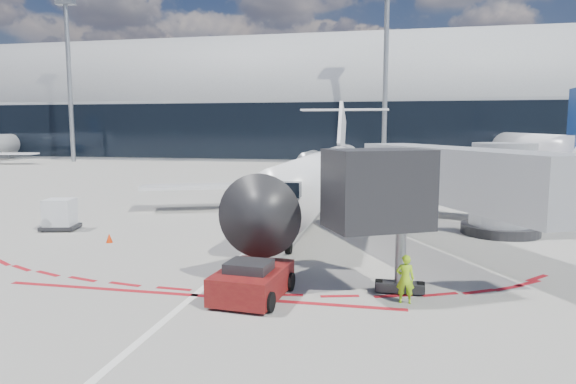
% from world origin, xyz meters
% --- Properties ---
extents(ground, '(260.00, 260.00, 0.00)m').
position_xyz_m(ground, '(0.00, 0.00, 0.00)').
color(ground, slate).
rests_on(ground, ground).
extents(apron_centerline, '(0.25, 40.00, 0.01)m').
position_xyz_m(apron_centerline, '(0.00, 2.00, 0.01)').
color(apron_centerline, silver).
rests_on(apron_centerline, ground).
extents(apron_stop_bar, '(14.00, 0.25, 0.01)m').
position_xyz_m(apron_stop_bar, '(0.00, -11.50, 0.01)').
color(apron_stop_bar, maroon).
rests_on(apron_stop_bar, ground).
extents(terminal_building, '(150.00, 24.15, 24.00)m').
position_xyz_m(terminal_building, '(0.00, 64.97, 8.52)').
color(terminal_building, '#96999B').
rests_on(terminal_building, ground).
extents(jet_bridge, '(10.03, 15.20, 4.90)m').
position_xyz_m(jet_bridge, '(9.79, -3.01, 3.01)').
color(jet_bridge, gray).
rests_on(jet_bridge, ground).
extents(light_mast_west, '(0.70, 0.70, 25.00)m').
position_xyz_m(light_mast_west, '(-45.00, 48.00, 12.50)').
color(light_mast_west, gray).
rests_on(light_mast_west, ground).
extents(light_mast_centre, '(0.70, 0.70, 25.00)m').
position_xyz_m(light_mast_centre, '(5.00, 48.00, 12.50)').
color(light_mast_centre, gray).
rests_on(light_mast_centre, ground).
extents(regional_jet, '(25.32, 31.23, 7.82)m').
position_xyz_m(regional_jet, '(1.96, 6.06, 2.61)').
color(regional_jet, silver).
rests_on(regional_jet, ground).
extents(pushback_tug, '(2.40, 5.11, 1.31)m').
position_xyz_m(pushback_tug, '(1.97, -11.36, 0.58)').
color(pushback_tug, '#530B0E').
rests_on(pushback_tug, ground).
extents(ramp_worker, '(0.59, 0.40, 1.59)m').
position_xyz_m(ramp_worker, '(6.90, -10.84, 0.80)').
color(ramp_worker, '#9AD916').
rests_on(ramp_worker, ground).
extents(uld_container, '(2.13, 1.92, 1.71)m').
position_xyz_m(uld_container, '(-11.43, -2.54, 0.85)').
color(uld_container, black).
rests_on(uld_container, ground).
extents(safety_cone_left, '(0.32, 0.32, 0.45)m').
position_xyz_m(safety_cone_left, '(-7.10, -4.86, 0.22)').
color(safety_cone_left, red).
rests_on(safety_cone_left, ground).
extents(bg_airliner_1, '(35.36, 37.44, 11.44)m').
position_xyz_m(bg_airliner_1, '(22.45, 38.84, 5.72)').
color(bg_airliner_1, silver).
rests_on(bg_airliner_1, ground).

